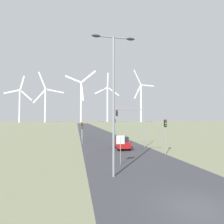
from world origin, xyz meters
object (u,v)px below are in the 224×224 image
wind_turbine_far_left (20,102)px  wind_turbine_center (81,97)px  traffic_light_post_mid_right (115,124)px  stop_sign_near (120,144)px  traffic_light_post_near_left (82,129)px  traffic_light_post_mid_left (82,127)px  traffic_light_mast_overhead (133,119)px  streetlamp (114,88)px  wind_turbine_right (107,101)px  traffic_light_post_near_right (165,129)px  wind_turbine_left (45,101)px  wind_turbine_far_right (141,99)px  car_approaching (122,143)px

wind_turbine_far_left → wind_turbine_center: (72.46, -4.75, 6.75)m
traffic_light_post_mid_right → stop_sign_near: bearing=-101.3°
wind_turbine_center → traffic_light_post_near_left: bearing=-91.4°
stop_sign_near → traffic_light_post_mid_left: traffic_light_post_mid_left is taller
traffic_light_post_near_left → traffic_light_mast_overhead: traffic_light_mast_overhead is taller
traffic_light_post_near_left → wind_turbine_far_left: bearing=109.1°
streetlamp → wind_turbine_right: bearing=80.0°
stop_sign_near → traffic_light_post_mid_right: bearing=78.7°
traffic_light_post_mid_left → traffic_light_post_near_left: bearing=-90.9°
wind_turbine_center → traffic_light_post_mid_right: bearing=-88.9°
traffic_light_post_near_right → wind_turbine_right: size_ratio=0.06×
traffic_light_post_near_left → wind_turbine_left: 200.94m
stop_sign_near → traffic_light_post_mid_left: bearing=97.5°
traffic_light_mast_overhead → traffic_light_post_mid_left: bearing=118.4°
traffic_light_post_mid_right → wind_turbine_right: wind_turbine_right is taller
wind_turbine_right → traffic_light_post_mid_right: bearing=-99.6°
wind_turbine_right → wind_turbine_far_right: 45.70m
streetlamp → car_approaching: bearing=72.4°
stop_sign_near → wind_turbine_center: bearing=89.5°
traffic_light_post_near_left → wind_turbine_far_left: size_ratio=0.06×
traffic_light_post_mid_left → wind_turbine_far_left: 200.99m
car_approaching → traffic_light_mast_overhead: bearing=20.7°
stop_sign_near → car_approaching: 8.81m
stop_sign_near → traffic_light_post_near_right: (6.56, 3.39, 1.18)m
stop_sign_near → wind_turbine_right: bearing=80.2°
streetlamp → car_approaching: size_ratio=2.58×
traffic_light_post_near_right → wind_turbine_left: (-48.31, 207.48, 23.14)m
wind_turbine_center → wind_turbine_left: bearing=173.4°
stop_sign_near → traffic_light_mast_overhead: size_ratio=0.46×
streetlamp → traffic_light_post_mid_left: streetlamp is taller
traffic_light_post_mid_left → car_approaching: bearing=-69.6°
traffic_light_post_mid_right → wind_turbine_center: bearing=91.1°
streetlamp → traffic_light_mast_overhead: 13.88m
traffic_light_mast_overhead → car_approaching: size_ratio=1.44×
traffic_light_mast_overhead → wind_turbine_far_left: size_ratio=0.11×
streetlamp → traffic_light_post_near_left: size_ratio=3.10×
traffic_light_post_near_left → wind_turbine_far_right: 208.61m
stop_sign_near → traffic_light_mast_overhead: bearing=64.7°
wind_turbine_center → traffic_light_mast_overhead: bearing=-89.2°
wind_turbine_center → wind_turbine_right: 38.99m
traffic_light_post_near_right → car_approaching: (-4.23, 5.04, -2.21)m
traffic_light_post_mid_left → traffic_light_post_mid_right: traffic_light_post_mid_right is taller
stop_sign_near → traffic_light_post_near_right: 7.48m
wind_turbine_far_left → traffic_light_post_mid_right: bearing=-67.8°
streetlamp → traffic_light_post_mid_right: 29.25m
wind_turbine_left → wind_turbine_center: wind_turbine_center is taller
wind_turbine_right → wind_turbine_center: bearing=-158.6°
wind_turbine_right → traffic_light_post_near_right: bearing=-98.2°
streetlamp → wind_turbine_far_right: (82.04, 207.27, 24.26)m
traffic_light_post_near_right → traffic_light_post_mid_right: traffic_light_post_mid_right is taller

